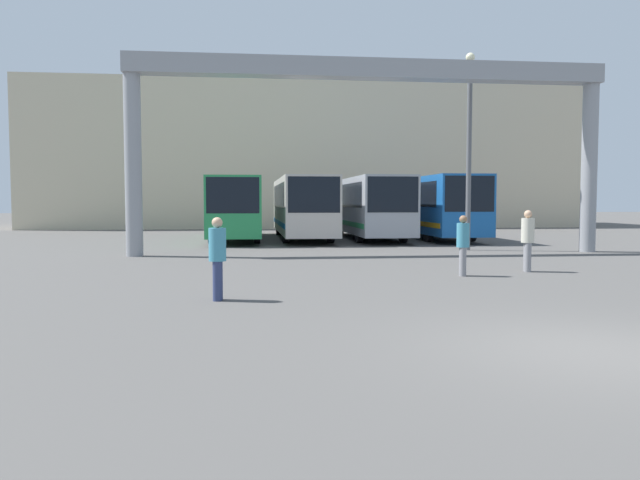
{
  "coord_description": "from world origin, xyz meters",
  "views": [
    {
      "loc": [
        -4.57,
        -7.6,
        1.98
      ],
      "look_at": [
        -1.48,
        19.09,
        0.3
      ],
      "focal_mm": 35.0,
      "sensor_mm": 36.0,
      "label": 1
    }
  ],
  "objects_px": {
    "bus_slot_1": "(302,204)",
    "pedestrian_near_center": "(218,256)",
    "bus_slot_0": "(235,205)",
    "bus_slot_2": "(369,204)",
    "pedestrian_near_right": "(528,239)",
    "bus_slot_3": "(430,204)",
    "pedestrian_mid_right": "(463,244)",
    "lamp_post": "(469,143)"
  },
  "relations": [
    {
      "from": "bus_slot_3",
      "to": "pedestrian_near_center",
      "type": "bearing_deg",
      "value": -117.2
    },
    {
      "from": "bus_slot_3",
      "to": "pedestrian_near_center",
      "type": "distance_m",
      "value": 22.73
    },
    {
      "from": "pedestrian_mid_right",
      "to": "lamp_post",
      "type": "distance_m",
      "value": 9.6
    },
    {
      "from": "bus_slot_3",
      "to": "bus_slot_0",
      "type": "bearing_deg",
      "value": -178.69
    },
    {
      "from": "bus_slot_0",
      "to": "pedestrian_near_right",
      "type": "xyz_separation_m",
      "value": [
        8.41,
        -15.82,
        -0.87
      ]
    },
    {
      "from": "lamp_post",
      "to": "bus_slot_2",
      "type": "bearing_deg",
      "value": 107.69
    },
    {
      "from": "bus_slot_3",
      "to": "pedestrian_mid_right",
      "type": "height_order",
      "value": "bus_slot_3"
    },
    {
      "from": "pedestrian_near_right",
      "to": "lamp_post",
      "type": "height_order",
      "value": "lamp_post"
    },
    {
      "from": "bus_slot_2",
      "to": "pedestrian_mid_right",
      "type": "relative_size",
      "value": 6.78
    },
    {
      "from": "bus_slot_0",
      "to": "pedestrian_near_right",
      "type": "distance_m",
      "value": 17.94
    },
    {
      "from": "pedestrian_mid_right",
      "to": "pedestrian_near_right",
      "type": "distance_m",
      "value": 2.28
    },
    {
      "from": "bus_slot_2",
      "to": "lamp_post",
      "type": "bearing_deg",
      "value": -72.31
    },
    {
      "from": "bus_slot_1",
      "to": "pedestrian_mid_right",
      "type": "bearing_deg",
      "value": -80.54
    },
    {
      "from": "bus_slot_0",
      "to": "pedestrian_near_center",
      "type": "bearing_deg",
      "value": -89.94
    },
    {
      "from": "bus_slot_1",
      "to": "pedestrian_near_right",
      "type": "relative_size",
      "value": 6.93
    },
    {
      "from": "pedestrian_near_right",
      "to": "lamp_post",
      "type": "bearing_deg",
      "value": -172.91
    },
    {
      "from": "bus_slot_3",
      "to": "lamp_post",
      "type": "bearing_deg",
      "value": -96.46
    },
    {
      "from": "bus_slot_0",
      "to": "bus_slot_1",
      "type": "relative_size",
      "value": 0.96
    },
    {
      "from": "bus_slot_2",
      "to": "pedestrian_near_right",
      "type": "height_order",
      "value": "bus_slot_2"
    },
    {
      "from": "bus_slot_2",
      "to": "pedestrian_mid_right",
      "type": "height_order",
      "value": "bus_slot_2"
    },
    {
      "from": "bus_slot_1",
      "to": "pedestrian_near_right",
      "type": "xyz_separation_m",
      "value": [
        4.95,
        -16.04,
        -0.89
      ]
    },
    {
      "from": "bus_slot_0",
      "to": "bus_slot_3",
      "type": "xyz_separation_m",
      "value": [
        10.4,
        0.24,
        0.06
      ]
    },
    {
      "from": "bus_slot_0",
      "to": "bus_slot_3",
      "type": "height_order",
      "value": "bus_slot_3"
    },
    {
      "from": "bus_slot_1",
      "to": "pedestrian_near_center",
      "type": "distance_m",
      "value": 20.48
    },
    {
      "from": "bus_slot_1",
      "to": "pedestrian_mid_right",
      "type": "relative_size",
      "value": 7.45
    },
    {
      "from": "pedestrian_mid_right",
      "to": "lamp_post",
      "type": "relative_size",
      "value": 0.2
    },
    {
      "from": "bus_slot_0",
      "to": "pedestrian_near_center",
      "type": "xyz_separation_m",
      "value": [
        0.02,
        -19.96,
        -0.91
      ]
    },
    {
      "from": "pedestrian_near_center",
      "to": "bus_slot_1",
      "type": "bearing_deg",
      "value": -5.64
    },
    {
      "from": "pedestrian_mid_right",
      "to": "pedestrian_near_center",
      "type": "xyz_separation_m",
      "value": [
        -6.25,
        -3.37,
        0.03
      ]
    },
    {
      "from": "bus_slot_0",
      "to": "pedestrian_near_right",
      "type": "bearing_deg",
      "value": -62.0
    },
    {
      "from": "pedestrian_near_center",
      "to": "lamp_post",
      "type": "distance_m",
      "value": 15.45
    },
    {
      "from": "bus_slot_0",
      "to": "pedestrian_mid_right",
      "type": "distance_m",
      "value": 17.75
    },
    {
      "from": "pedestrian_near_center",
      "to": "lamp_post",
      "type": "bearing_deg",
      "value": -34.66
    },
    {
      "from": "bus_slot_0",
      "to": "pedestrian_near_center",
      "type": "relative_size",
      "value": 6.95
    },
    {
      "from": "bus_slot_1",
      "to": "bus_slot_2",
      "type": "bearing_deg",
      "value": -8.76
    },
    {
      "from": "bus_slot_2",
      "to": "lamp_post",
      "type": "relative_size",
      "value": 1.39
    },
    {
      "from": "bus_slot_0",
      "to": "bus_slot_3",
      "type": "relative_size",
      "value": 0.96
    },
    {
      "from": "bus_slot_1",
      "to": "pedestrian_mid_right",
      "type": "distance_m",
      "value": 17.06
    },
    {
      "from": "bus_slot_3",
      "to": "lamp_post",
      "type": "height_order",
      "value": "lamp_post"
    },
    {
      "from": "pedestrian_near_center",
      "to": "bus_slot_0",
      "type": "bearing_deg",
      "value": 4.12
    },
    {
      "from": "bus_slot_0",
      "to": "bus_slot_2",
      "type": "relative_size",
      "value": 1.06
    },
    {
      "from": "bus_slot_0",
      "to": "bus_slot_1",
      "type": "bearing_deg",
      "value": 3.52
    }
  ]
}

